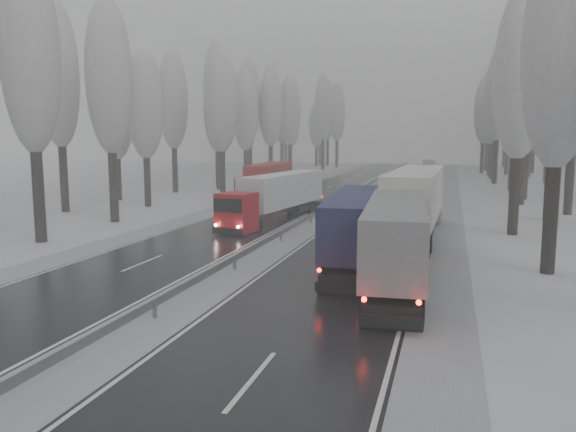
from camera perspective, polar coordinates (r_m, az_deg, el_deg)
The scene contains 55 objects.
ground at distance 18.44m, azimuth -19.67°, elevation -13.59°, with size 260.00×260.00×0.00m, color silver.
carriageway_right at distance 44.57m, azimuth 9.52°, elevation -0.66°, with size 7.50×200.00×0.03m, color black.
carriageway_left at distance 46.93m, azimuth -3.31°, elevation -0.12°, with size 7.50×200.00×0.03m, color black.
median_slush at distance 45.47m, azimuth 2.94°, elevation -0.38°, with size 3.00×200.00×0.04m, color #A7A9AF.
shoulder_right at distance 44.29m, azimuth 15.89°, elevation -0.90°, with size 2.40×200.00×0.04m, color #A7A9AF.
shoulder_left at distance 48.80m, azimuth -8.80°, elevation 0.11°, with size 2.40×200.00×0.04m, color #A7A9AF.
median_guardrail at distance 45.37m, azimuth 2.94°, elevation 0.34°, with size 0.12×200.00×0.76m.
tree_16 at distance 30.11m, azimuth 26.04°, elevation 14.90°, with size 3.60×3.60×16.53m.
tree_18 at distance 41.24m, azimuth 22.59°, elevation 13.05°, with size 3.60×3.60×16.58m.
tree_20 at distance 49.67m, azimuth 25.48°, elevation 11.29°, with size 3.60×3.60×15.71m.
tree_22 at distance 59.88m, azimuth 23.05°, elevation 10.83°, with size 3.60×3.60×15.86m.
tree_24 at distance 65.58m, azimuth 23.41°, elevation 13.09°, with size 3.60×3.60×20.49m.
tree_26 at distance 75.61m, azimuth 22.14°, elevation 11.57°, with size 3.60×3.60×18.78m.
tree_27 at distance 80.51m, azimuth 26.97°, elevation 10.51°, with size 3.60×3.60×17.62m.
tree_28 at distance 86.17m, azimuth 20.60°, elevation 11.50°, with size 3.60×3.60×19.62m.
tree_29 at distance 90.88m, azimuth 25.10°, elevation 10.44°, with size 3.60×3.60×18.11m.
tree_30 at distance 95.82m, azimuth 20.27°, elevation 10.44°, with size 3.60×3.60×17.86m.
tree_31 at distance 100.38m, azimuth 23.55°, elevation 10.40°, with size 3.60×3.60×18.58m.
tree_32 at distance 103.30m, azimuth 20.01°, elevation 10.05°, with size 3.60×3.60×17.33m.
tree_33 at distance 107.45m, azimuth 21.51°, elevation 8.85°, with size 3.60×3.60×14.33m.
tree_34 at distance 110.34m, azimuth 19.30°, elevation 10.02°, with size 3.60×3.60×17.63m.
tree_35 at distance 115.16m, azimuth 23.86°, elevation 9.88°, with size 3.60×3.60×18.25m.
tree_36 at distance 120.31m, azimuth 19.73°, elevation 10.58°, with size 3.60×3.60×20.23m.
tree_37 at distance 124.77m, azimuth 22.80°, elevation 9.19°, with size 3.60×3.60×16.37m.
tree_38 at distance 130.88m, azimuth 20.17°, elevation 9.69°, with size 3.60×3.60×17.97m.
tree_39 at distance 135.04m, azimuth 21.24°, elevation 9.09°, with size 3.60×3.60×16.19m.
tree_56 at distance 38.99m, azimuth -24.75°, elevation 14.72°, with size 3.60×3.60×18.12m.
tree_58 at distance 46.22m, azimuth -17.74°, elevation 13.17°, with size 3.60×3.60×17.21m.
tree_59 at distance 54.00m, azimuth -22.31°, elevation 12.97°, with size 3.60×3.60×18.41m.
tree_60 at distance 55.65m, azimuth -14.35°, elevation 10.80°, with size 3.60×3.60×14.84m.
tree_61 at distance 62.06m, azimuth -17.10°, elevation 9.85°, with size 3.60×3.60×13.95m.
tree_62 at distance 62.52m, azimuth -6.78°, elevation 11.36°, with size 3.60×3.60×16.04m.
tree_63 at distance 69.53m, azimuth -11.60°, elevation 11.35°, with size 3.60×3.60×16.88m.
tree_64 at distance 72.45m, azimuth -7.16°, elevation 10.57°, with size 3.60×3.60×15.42m.
tree_65 at distance 76.98m, azimuth -7.24°, elevation 12.34°, with size 3.60×3.60×19.48m.
tree_66 at distance 81.34m, azimuth -4.37°, elevation 10.23°, with size 3.60×3.60×15.23m.
tree_67 at distance 85.62m, azimuth -4.31°, elevation 10.92°, with size 3.60×3.60×17.09m.
tree_68 at distance 87.24m, azimuth -1.80°, elevation 10.70°, with size 3.60×3.60×16.65m.
tree_69 at distance 92.69m, azimuth -3.93°, elevation 11.59°, with size 3.60×3.60×19.35m.
tree_70 at distance 96.81m, azimuth 0.22°, elevation 10.60°, with size 3.60×3.60×17.09m.
tree_71 at distance 102.10m, azimuth -1.77°, elevation 11.36°, with size 3.60×3.60×19.61m.
tree_72 at distance 106.46m, azimuth 0.25°, elevation 9.69°, with size 3.60×3.60×15.11m.
tree_73 at distance 111.15m, azimuth -0.63°, elevation 10.31°, with size 3.60×3.60×17.22m.
tree_74 at distance 116.08m, azimuth 3.61°, elevation 10.97°, with size 3.60×3.60×19.68m.
tree_75 at distance 122.21m, azimuth -0.23°, elevation 10.51°, with size 3.60×3.60×18.60m.
tree_76 at distance 125.01m, azimuth 5.03°, elevation 10.41°, with size 3.60×3.60×18.55m.
tree_77 at distance 130.03m, azimuth 2.90°, elevation 9.15°, with size 3.60×3.60×14.32m.
tree_78 at distance 132.20m, azimuth 4.08°, elevation 10.57°, with size 3.60×3.60×19.55m.
tree_79 at distance 136.64m, azimuth 3.28°, elevation 9.83°, with size 3.60×3.60×17.07m.
truck_grey_tarp at distance 26.41m, azimuth 10.90°, elevation -1.72°, with size 3.52×15.15×3.85m.
truck_blue_box at distance 30.47m, azimuth 7.02°, elevation -0.50°, with size 3.34×14.58×3.71m.
truck_cream_box at distance 38.73m, azimuth 13.01°, elevation 1.88°, with size 3.28×17.78×4.54m.
box_truck_distant at distance 106.52m, azimuth 14.14°, elevation 4.90°, with size 2.27×7.01×2.60m.
truck_red_white at distance 44.59m, azimuth -1.07°, elevation 2.25°, with size 4.19×14.63×3.72m.
truck_red_red at distance 59.03m, azimuth -2.12°, elevation 3.73°, with size 3.46×15.14×3.85m.
Camera 1 is at (10.28, -13.79, 6.64)m, focal length 35.00 mm.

